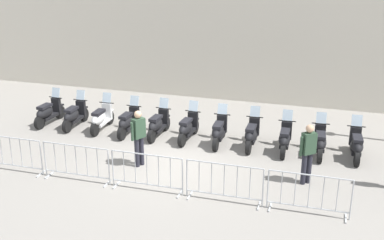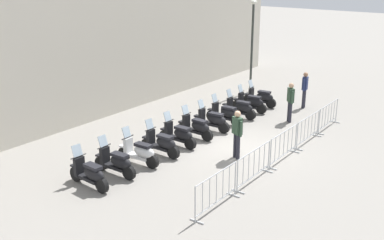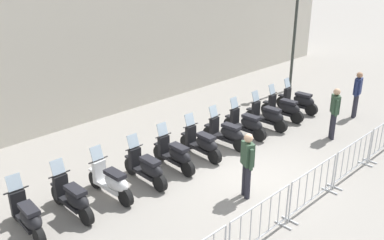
{
  "view_description": "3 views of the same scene",
  "coord_description": "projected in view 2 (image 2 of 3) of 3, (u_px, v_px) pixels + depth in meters",
  "views": [
    {
      "loc": [
        5.79,
        -12.09,
        6.2
      ],
      "look_at": [
        0.12,
        1.45,
        0.91
      ],
      "focal_mm": 45.2,
      "sensor_mm": 36.0,
      "label": 1
    },
    {
      "loc": [
        -12.79,
        -9.42,
        6.27
      ],
      "look_at": [
        -0.94,
        1.39,
        1.02
      ],
      "focal_mm": 42.89,
      "sensor_mm": 36.0,
      "label": 2
    },
    {
      "loc": [
        -7.67,
        -6.99,
        5.85
      ],
      "look_at": [
        -0.29,
        2.21,
        1.11
      ],
      "focal_mm": 39.99,
      "sensor_mm": 36.0,
      "label": 3
    }
  ],
  "objects": [
    {
      "name": "motorcycle_1",
      "position": [
        116.0,
        162.0,
        14.58
      ],
      "size": [
        0.59,
        1.72,
        1.24
      ],
      "color": "black",
      "rests_on": "ground"
    },
    {
      "name": "motorcycle_2",
      "position": [
        140.0,
        152.0,
        15.4
      ],
      "size": [
        0.61,
        1.72,
        1.24
      ],
      "color": "black",
      "rests_on": "ground"
    },
    {
      "name": "motorcycle_8",
      "position": [
        240.0,
        108.0,
        20.31
      ],
      "size": [
        0.61,
        1.72,
        1.24
      ],
      "color": "black",
      "rests_on": "ground"
    },
    {
      "name": "barrier_segment_4",
      "position": [
        328.0,
        116.0,
        18.98
      ],
      "size": [
        2.01,
        0.64,
        1.07
      ],
      "color": "#B2B5B7",
      "rests_on": "ground"
    },
    {
      "name": "motorcycle_6",
      "position": [
        212.0,
        120.0,
        18.67
      ],
      "size": [
        0.63,
        1.72,
        1.24
      ],
      "color": "black",
      "rests_on": "ground"
    },
    {
      "name": "motorcycle_4",
      "position": [
        179.0,
        135.0,
        17.04
      ],
      "size": [
        0.56,
        1.73,
        1.24
      ],
      "color": "black",
      "rests_on": "ground"
    },
    {
      "name": "motorcycle_10",
      "position": [
        261.0,
        97.0,
        22.02
      ],
      "size": [
        0.64,
        1.72,
        1.24
      ],
      "color": "black",
      "rests_on": "ground"
    },
    {
      "name": "street_lamp",
      "position": [
        252.0,
        36.0,
        23.92
      ],
      "size": [
        0.36,
        0.36,
        4.83
      ],
      "color": "#2D332D",
      "rests_on": "ground"
    },
    {
      "name": "barrier_segment_1",
      "position": [
        254.0,
        166.0,
        14.14
      ],
      "size": [
        2.01,
        0.64,
        1.07
      ],
      "color": "#B2B5B7",
      "rests_on": "ground"
    },
    {
      "name": "barrier_segment_2",
      "position": [
        284.0,
        146.0,
        15.75
      ],
      "size": [
        2.01,
        0.64,
        1.07
      ],
      "color": "#B2B5B7",
      "rests_on": "ground"
    },
    {
      "name": "barrier_segment_3",
      "position": [
        308.0,
        130.0,
        17.37
      ],
      "size": [
        2.01,
        0.64,
        1.07
      ],
      "color": "#B2B5B7",
      "rests_on": "ground"
    },
    {
      "name": "officer_by_barriers",
      "position": [
        305.0,
        88.0,
        21.66
      ],
      "size": [
        0.53,
        0.32,
        1.73
      ],
      "color": "#23232D",
      "rests_on": "ground"
    },
    {
      "name": "barrier_segment_0",
      "position": [
        216.0,
        191.0,
        12.53
      ],
      "size": [
        2.01,
        0.64,
        1.07
      ],
      "color": "#B2B5B7",
      "rests_on": "ground"
    },
    {
      "name": "officer_mid_plaza",
      "position": [
        290.0,
        100.0,
        19.64
      ],
      "size": [
        0.41,
        0.43,
        1.73
      ],
      "color": "#23232D",
      "rests_on": "ground"
    },
    {
      "name": "motorcycle_7",
      "position": [
        225.0,
        114.0,
        19.53
      ],
      "size": [
        0.59,
        1.72,
        1.24
      ],
      "color": "black",
      "rests_on": "ground"
    },
    {
      "name": "motorcycle_9",
      "position": [
        251.0,
        103.0,
        21.17
      ],
      "size": [
        0.65,
        1.72,
        1.24
      ],
      "color": "black",
      "rests_on": "ground"
    },
    {
      "name": "motorcycle_5",
      "position": [
        196.0,
        127.0,
        17.86
      ],
      "size": [
        0.56,
        1.72,
        1.24
      ],
      "color": "black",
      "rests_on": "ground"
    },
    {
      "name": "officer_near_row_end",
      "position": [
        237.0,
        132.0,
        15.78
      ],
      "size": [
        0.34,
        0.52,
        1.73
      ],
      "color": "#23232D",
      "rests_on": "ground"
    },
    {
      "name": "motorcycle_0",
      "position": [
        90.0,
        174.0,
        13.76
      ],
      "size": [
        0.56,
        1.72,
        1.24
      ],
      "color": "black",
      "rests_on": "ground"
    },
    {
      "name": "motorcycle_3",
      "position": [
        162.0,
        143.0,
        16.19
      ],
      "size": [
        0.56,
        1.73,
        1.24
      ],
      "color": "black",
      "rests_on": "ground"
    },
    {
      "name": "ground_plane",
      "position": [
        237.0,
        148.0,
        16.96
      ],
      "size": [
        120.0,
        120.0,
        0.0
      ],
      "primitive_type": "plane",
      "color": "gray"
    }
  ]
}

